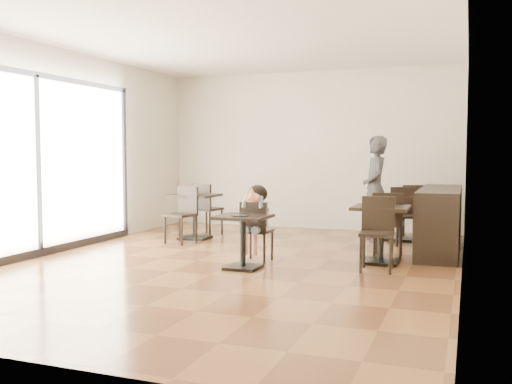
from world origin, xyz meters
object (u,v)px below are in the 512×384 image
at_px(adult_patron, 375,189).
at_px(chair_back_b, 406,216).
at_px(cafe_table_left, 195,217).
at_px(chair_left_a, 208,209).
at_px(chair_left_b, 180,215).
at_px(child_table, 243,242).
at_px(chair_mid_b, 377,234).
at_px(chair_mid_a, 388,224).
at_px(cafe_table_back, 399,217).
at_px(cafe_table_mid, 381,235).
at_px(child_chair, 257,231).
at_px(chair_back_a, 411,211).
at_px(child, 257,224).

height_order(adult_patron, chair_back_b, adult_patron).
xyz_separation_m(cafe_table_left, chair_left_a, (0.00, 0.55, 0.08)).
bearing_deg(chair_left_a, adult_patron, -161.40).
distance_m(cafe_table_left, chair_left_b, 0.56).
height_order(chair_left_b, chair_back_b, chair_left_b).
bearing_deg(chair_back_b, child_table, -143.50).
relative_size(chair_mid_b, chair_left_b, 1.00).
bearing_deg(chair_back_b, adult_patron, 135.73).
xyz_separation_m(chair_mid_a, chair_left_b, (-3.49, 0.02, -0.00)).
relative_size(cafe_table_back, chair_left_b, 0.83).
xyz_separation_m(cafe_table_mid, cafe_table_back, (0.00, 2.28, -0.00)).
bearing_deg(chair_left_b, adult_patron, 37.46).
bearing_deg(chair_left_b, cafe_table_left, 102.93).
bearing_deg(child_chair, adult_patron, -117.65).
distance_m(child_chair, chair_back_a, 3.71).
height_order(child_chair, cafe_table_back, child_chair).
xyz_separation_m(chair_left_a, chair_back_a, (3.63, 1.07, -0.00)).
relative_size(chair_left_b, chair_back_a, 1.00).
distance_m(cafe_table_mid, chair_back_a, 2.75).
relative_size(child_table, chair_back_b, 0.74).
height_order(adult_patron, chair_mid_a, adult_patron).
relative_size(child, adult_patron, 0.59).
xyz_separation_m(chair_left_b, chair_back_a, (3.63, 2.17, -0.00)).
bearing_deg(chair_back_b, chair_mid_b, -113.27).
xyz_separation_m(child, adult_patron, (1.29, 2.46, 0.38)).
bearing_deg(child_table, chair_left_a, 123.56).
xyz_separation_m(chair_mid_b, chair_left_b, (-3.49, 1.12, -0.00)).
bearing_deg(child_table, adult_patron, 66.82).
height_order(child_chair, child, child).
xyz_separation_m(child_table, chair_mid_b, (1.70, 0.48, 0.13)).
height_order(child_chair, adult_patron, adult_patron).
bearing_deg(child_table, chair_mid_a, 42.88).
relative_size(adult_patron, chair_mid_b, 1.90).
bearing_deg(child, chair_back_b, 50.23).
relative_size(cafe_table_mid, chair_back_b, 0.83).
bearing_deg(cafe_table_back, child_chair, -121.26).
xyz_separation_m(child, chair_back_b, (1.84, 2.21, -0.06)).
bearing_deg(chair_left_a, chair_mid_a, 175.11).
distance_m(child, chair_mid_a, 1.99).
bearing_deg(chair_left_a, chair_back_b, -166.19).
bearing_deg(chair_back_b, child_chair, -149.60).
height_order(chair_mid_b, chair_back_b, chair_mid_b).
relative_size(adult_patron, chair_left_b, 1.90).
bearing_deg(chair_back_b, child, -149.60).
height_order(cafe_table_back, chair_mid_a, chair_mid_a).
relative_size(child, chair_mid_b, 1.12).
bearing_deg(chair_left_a, cafe_table_mid, 167.17).
bearing_deg(chair_mid_b, child_table, -168.34).
bearing_deg(chair_mid_b, cafe_table_back, 86.46).
xyz_separation_m(child_chair, adult_patron, (1.29, 2.46, 0.49)).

